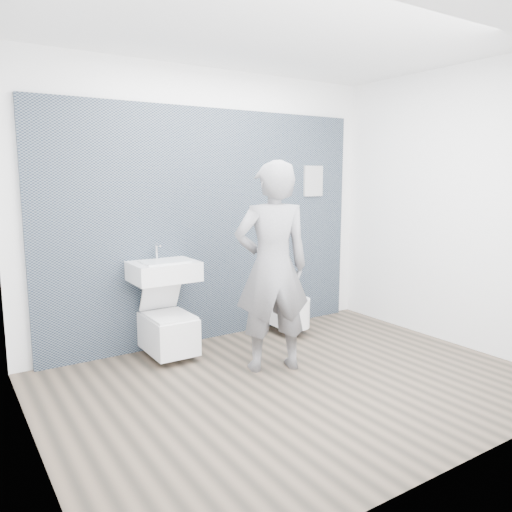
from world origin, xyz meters
TOP-DOWN VIEW (x-y plane):
  - ground at (0.00, 0.00)m, footprint 4.00×4.00m
  - room_shell at (0.00, 0.00)m, footprint 4.00×4.00m
  - tile_wall at (0.00, 1.47)m, footprint 3.60×0.06m
  - washbasin at (-0.64, 1.21)m, footprint 0.61×0.46m
  - toilet_square at (-0.64, 1.15)m, footprint 0.41×0.59m
  - toilet_rounded at (0.77, 1.14)m, footprint 0.35×0.59m
  - info_placard at (1.33, 1.43)m, footprint 0.26×0.03m
  - visitor at (0.03, 0.38)m, footprint 0.78×0.63m

SIDE VIEW (x-z plane):
  - ground at x=0.00m, z-range 0.00..0.00m
  - tile_wall at x=0.00m, z-range -1.20..1.20m
  - info_placard at x=1.33m, z-range -0.18..0.18m
  - toilet_rounded at x=0.77m, z-range 0.09..0.41m
  - toilet_square at x=-0.64m, z-range -0.11..0.63m
  - washbasin at x=-0.64m, z-range 0.61..1.06m
  - visitor at x=0.03m, z-range 0.00..1.85m
  - room_shell at x=0.00m, z-range -0.26..3.74m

